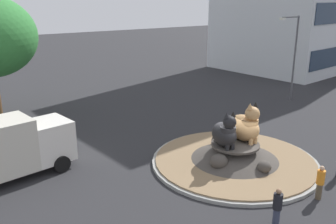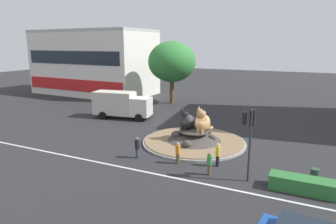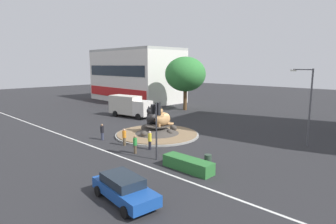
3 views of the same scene
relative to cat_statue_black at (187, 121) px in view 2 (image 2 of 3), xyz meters
The scene contains 15 objects.
ground_plane 2.09m from the cat_statue_black, ahead, with size 160.00×160.00×0.00m, color #28282B.
lane_centreline 7.65m from the cat_statue_black, 84.23° to the right, with size 112.00×0.20×0.01m, color silver.
roundabout_island 1.67m from the cat_statue_black, ahead, with size 9.25×9.25×1.20m.
cat_statue_black is the anchor object (origin of this frame).
cat_statue_calico 1.49m from the cat_statue_black, ahead, with size 1.42×2.31×2.34m.
traffic_light_mast 8.76m from the cat_statue_black, 41.06° to the right, with size 0.77×0.48×4.75m.
shophouse_block 31.66m from the cat_statue_black, 143.46° to the left, with size 21.46×11.72×11.13m.
clipped_hedge_strip 11.61m from the cat_statue_black, 30.23° to the right, with size 4.09×1.20×0.90m, color #2D7033.
broadleaf_tree_behind_island 18.58m from the cat_statue_black, 118.75° to the left, with size 6.97×6.97×9.17m.
pedestrian_green_shirt 7.24m from the cat_statue_black, 55.87° to the right, with size 0.34×0.34×1.63m.
pedestrian_black_shirt 5.81m from the cat_statue_black, 110.53° to the right, with size 0.38×0.38×1.70m.
pedestrian_orange_shirt 5.31m from the cat_statue_black, 75.46° to the right, with size 0.36×0.36×1.67m.
pedestrian_yellow_shirt 6.01m from the cat_statue_black, 45.99° to the right, with size 0.34×0.34×1.76m.
delivery_box_truck 11.56m from the cat_statue_black, 154.40° to the left, with size 7.21×3.37×3.18m.
litter_bin 11.34m from the cat_statue_black, 20.99° to the right, with size 0.56×0.56×0.90m.
Camera 2 is at (8.72, -24.07, 8.72)m, focal length 31.73 mm.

